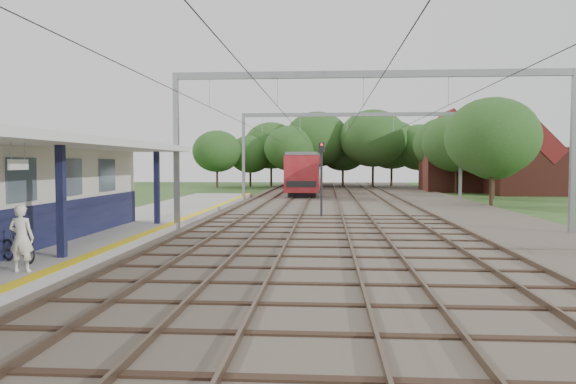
{
  "coord_description": "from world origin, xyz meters",
  "views": [
    {
      "loc": [
        1.66,
        -9.43,
        3.03
      ],
      "look_at": [
        -0.29,
        18.41,
        1.6
      ],
      "focal_mm": 35.0,
      "sensor_mm": 36.0,
      "label": 1
    }
  ],
  "objects": [
    {
      "name": "rail_tracks",
      "position": [
        1.5,
        30.0,
        0.18
      ],
      "size": [
        11.8,
        88.0,
        0.15
      ],
      "color": "brown",
      "rests_on": "ballast_bed"
    },
    {
      "name": "tree_band",
      "position": [
        3.84,
        57.12,
        4.92
      ],
      "size": [
        31.72,
        30.88,
        8.82
      ],
      "color": "#382619",
      "rests_on": "ground"
    },
    {
      "name": "catenary_system",
      "position": [
        3.39,
        25.28,
        5.51
      ],
      "size": [
        17.22,
        88.0,
        7.0
      ],
      "color": "gray",
      "rests_on": "ground"
    },
    {
      "name": "ground",
      "position": [
        0.0,
        0.0,
        0.0
      ],
      "size": [
        160.0,
        160.0,
        0.0
      ],
      "primitive_type": "plane",
      "color": "#2D4C1E",
      "rests_on": "ground"
    },
    {
      "name": "person",
      "position": [
        -5.87,
        3.82,
        1.19
      ],
      "size": [
        0.63,
        0.42,
        1.68
      ],
      "primitive_type": "imported",
      "rotation": [
        0.0,
        0.0,
        3.17
      ],
      "color": "white",
      "rests_on": "platform"
    },
    {
      "name": "yellow_stripe",
      "position": [
        -5.25,
        14.0,
        0.35
      ],
      "size": [
        0.45,
        52.0,
        0.01
      ],
      "primitive_type": "cube",
      "color": "yellow",
      "rests_on": "platform"
    },
    {
      "name": "bicycle",
      "position": [
        -6.66,
        5.04,
        0.83
      ],
      "size": [
        1.61,
        1.19,
        0.96
      ],
      "primitive_type": "imported",
      "rotation": [
        0.0,
        0.0,
        1.05
      ],
      "color": "black",
      "rests_on": "platform"
    },
    {
      "name": "house_far",
      "position": [
        16.0,
        52.0,
        3.23
      ],
      "size": [
        8.0,
        6.12,
        8.66
      ],
      "color": "brown",
      "rests_on": "ground"
    },
    {
      "name": "signal_post",
      "position": [
        1.35,
        21.52,
        2.58
      ],
      "size": [
        0.32,
        0.29,
        4.16
      ],
      "rotation": [
        0.0,
        0.0,
        -0.28
      ],
      "color": "black",
      "rests_on": "ground"
    },
    {
      "name": "platform",
      "position": [
        -7.5,
        14.0,
        0.17
      ],
      "size": [
        5.0,
        52.0,
        0.35
      ],
      "primitive_type": "cube",
      "color": "gray",
      "rests_on": "ground"
    },
    {
      "name": "house_near",
      "position": [
        21.0,
        46.0,
        2.99
      ],
      "size": [
        7.0,
        6.12,
        7.89
      ],
      "color": "brown",
      "rests_on": "ground"
    },
    {
      "name": "train",
      "position": [
        -0.5,
        55.6,
        2.17
      ],
      "size": [
        2.96,
        36.85,
        3.88
      ],
      "color": "black",
      "rests_on": "ballast_bed"
    },
    {
      "name": "ballast_bed",
      "position": [
        4.0,
        30.0,
        0.05
      ],
      "size": [
        18.0,
        90.0,
        0.1
      ],
      "primitive_type": "cube",
      "color": "#473D33",
      "rests_on": "ground"
    }
  ]
}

